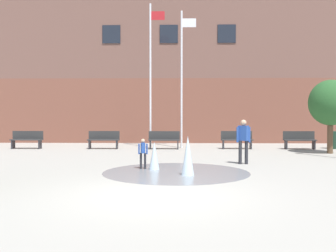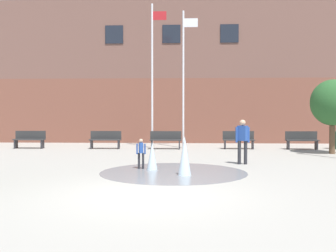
{
  "view_description": "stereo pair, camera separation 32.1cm",
  "coord_description": "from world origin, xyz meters",
  "px_view_note": "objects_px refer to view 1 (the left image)",
  "views": [
    {
      "loc": [
        0.55,
        -8.66,
        1.81
      ],
      "look_at": [
        0.15,
        7.37,
        1.3
      ],
      "focal_mm": 42.0,
      "sensor_mm": 36.0,
      "label": 1
    },
    {
      "loc": [
        0.87,
        -8.65,
        1.81
      ],
      "look_at": [
        0.15,
        7.37,
        1.3
      ],
      "focal_mm": 42.0,
      "sensor_mm": 36.0,
      "label": 2
    }
  ],
  "objects_px": {
    "teen_by_trashcan": "(243,138)",
    "street_tree_near_building": "(331,103)",
    "park_bench_under_left_flagpole": "(164,140)",
    "park_bench_near_trashcan": "(237,139)",
    "park_bench_far_left": "(27,139)",
    "flagpole_left": "(151,71)",
    "trash_can": "(333,140)",
    "child_with_pink_shirt": "(143,151)",
    "flagpole_right": "(182,75)",
    "park_bench_left_of_flagpoles": "(104,139)",
    "park_bench_far_right": "(299,140)"
  },
  "relations": [
    {
      "from": "teen_by_trashcan",
      "to": "street_tree_near_building",
      "type": "bearing_deg",
      "value": 78.25
    },
    {
      "from": "park_bench_under_left_flagpole",
      "to": "teen_by_trashcan",
      "type": "relative_size",
      "value": 1.01
    },
    {
      "from": "flagpole_right",
      "to": "street_tree_near_building",
      "type": "bearing_deg",
      "value": -22.13
    },
    {
      "from": "park_bench_far_left",
      "to": "trash_can",
      "type": "relative_size",
      "value": 1.78
    },
    {
      "from": "park_bench_near_trashcan",
      "to": "trash_can",
      "type": "distance_m",
      "value": 4.97
    },
    {
      "from": "park_bench_near_trashcan",
      "to": "park_bench_far_right",
      "type": "xyz_separation_m",
      "value": [
        3.16,
        -0.11,
        0.0
      ]
    },
    {
      "from": "park_bench_under_left_flagpole",
      "to": "park_bench_near_trashcan",
      "type": "distance_m",
      "value": 3.73
    },
    {
      "from": "child_with_pink_shirt",
      "to": "teen_by_trashcan",
      "type": "bearing_deg",
      "value": 96.7
    },
    {
      "from": "street_tree_near_building",
      "to": "child_with_pink_shirt",
      "type": "bearing_deg",
      "value": -147.21
    },
    {
      "from": "park_bench_far_left",
      "to": "flagpole_left",
      "type": "xyz_separation_m",
      "value": [
        6.37,
        0.62,
        3.54
      ]
    },
    {
      "from": "flagpole_left",
      "to": "park_bench_under_left_flagpole",
      "type": "bearing_deg",
      "value": -43.31
    },
    {
      "from": "flagpole_left",
      "to": "street_tree_near_building",
      "type": "xyz_separation_m",
      "value": [
        8.31,
        -2.71,
        -1.73
      ]
    },
    {
      "from": "park_bench_far_right",
      "to": "flagpole_right",
      "type": "xyz_separation_m",
      "value": [
        -5.96,
        0.57,
        3.34
      ]
    },
    {
      "from": "trash_can",
      "to": "park_bench_near_trashcan",
      "type": "bearing_deg",
      "value": -177.74
    },
    {
      "from": "park_bench_left_of_flagpoles",
      "to": "park_bench_near_trashcan",
      "type": "height_order",
      "value": "same"
    },
    {
      "from": "park_bench_far_left",
      "to": "flagpole_left",
      "type": "distance_m",
      "value": 7.31
    },
    {
      "from": "park_bench_left_of_flagpoles",
      "to": "teen_by_trashcan",
      "type": "distance_m",
      "value": 8.56
    },
    {
      "from": "trash_can",
      "to": "child_with_pink_shirt",
      "type": "bearing_deg",
      "value": -140.1
    },
    {
      "from": "teen_by_trashcan",
      "to": "flagpole_left",
      "type": "distance_m",
      "value": 8.17
    },
    {
      "from": "child_with_pink_shirt",
      "to": "teen_by_trashcan",
      "type": "height_order",
      "value": "teen_by_trashcan"
    },
    {
      "from": "teen_by_trashcan",
      "to": "trash_can",
      "type": "distance_m",
      "value": 8.48
    },
    {
      "from": "park_bench_under_left_flagpole",
      "to": "flagpole_left",
      "type": "relative_size",
      "value": 0.21
    },
    {
      "from": "park_bench_under_left_flagpole",
      "to": "flagpole_right",
      "type": "xyz_separation_m",
      "value": [
        0.92,
        0.67,
        3.34
      ]
    },
    {
      "from": "park_bench_far_left",
      "to": "park_bench_far_right",
      "type": "distance_m",
      "value": 13.96
    },
    {
      "from": "park_bench_near_trashcan",
      "to": "park_bench_far_left",
      "type": "bearing_deg",
      "value": -179.1
    },
    {
      "from": "park_bench_near_trashcan",
      "to": "trash_can",
      "type": "relative_size",
      "value": 1.78
    },
    {
      "from": "park_bench_far_left",
      "to": "park_bench_under_left_flagpole",
      "type": "distance_m",
      "value": 7.08
    },
    {
      "from": "flagpole_left",
      "to": "flagpole_right",
      "type": "relative_size",
      "value": 1.05
    },
    {
      "from": "park_bench_near_trashcan",
      "to": "flagpole_right",
      "type": "height_order",
      "value": "flagpole_right"
    },
    {
      "from": "park_bench_left_of_flagpoles",
      "to": "trash_can",
      "type": "distance_m",
      "value": 11.8
    },
    {
      "from": "park_bench_far_left",
      "to": "flagpole_right",
      "type": "distance_m",
      "value": 8.7
    },
    {
      "from": "park_bench_under_left_flagpole",
      "to": "park_bench_far_right",
      "type": "relative_size",
      "value": 1.0
    },
    {
      "from": "teen_by_trashcan",
      "to": "flagpole_left",
      "type": "height_order",
      "value": "flagpole_left"
    },
    {
      "from": "teen_by_trashcan",
      "to": "flagpole_left",
      "type": "relative_size",
      "value": 0.21
    },
    {
      "from": "park_bench_left_of_flagpoles",
      "to": "park_bench_under_left_flagpole",
      "type": "height_order",
      "value": "same"
    },
    {
      "from": "flagpole_left",
      "to": "flagpole_right",
      "type": "bearing_deg",
      "value": 0.0
    },
    {
      "from": "park_bench_under_left_flagpole",
      "to": "child_with_pink_shirt",
      "type": "bearing_deg",
      "value": -93.49
    },
    {
      "from": "park_bench_far_right",
      "to": "flagpole_left",
      "type": "height_order",
      "value": "flagpole_left"
    },
    {
      "from": "park_bench_left_of_flagpoles",
      "to": "flagpole_left",
      "type": "bearing_deg",
      "value": 14.76
    },
    {
      "from": "teen_by_trashcan",
      "to": "flagpole_right",
      "type": "distance_m",
      "value": 7.48
    },
    {
      "from": "flagpole_right",
      "to": "flagpole_left",
      "type": "bearing_deg",
      "value": 180.0
    },
    {
      "from": "park_bench_far_right",
      "to": "trash_can",
      "type": "relative_size",
      "value": 1.78
    },
    {
      "from": "teen_by_trashcan",
      "to": "flagpole_left",
      "type": "bearing_deg",
      "value": 157.72
    },
    {
      "from": "park_bench_near_trashcan",
      "to": "street_tree_near_building",
      "type": "distance_m",
      "value": 4.83
    },
    {
      "from": "park_bench_left_of_flagpoles",
      "to": "park_bench_far_left",
      "type": "bearing_deg",
      "value": 179.89
    },
    {
      "from": "park_bench_under_left_flagpole",
      "to": "teen_by_trashcan",
      "type": "xyz_separation_m",
      "value": [
        3.04,
        -5.9,
        0.45
      ]
    },
    {
      "from": "park_bench_left_of_flagpoles",
      "to": "park_bench_near_trashcan",
      "type": "bearing_deg",
      "value": 1.49
    },
    {
      "from": "park_bench_far_right",
      "to": "child_with_pink_shirt",
      "type": "distance_m",
      "value": 10.35
    },
    {
      "from": "park_bench_near_trashcan",
      "to": "flagpole_right",
      "type": "relative_size",
      "value": 0.22
    },
    {
      "from": "park_bench_under_left_flagpole",
      "to": "flagpole_left",
      "type": "height_order",
      "value": "flagpole_left"
    }
  ]
}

